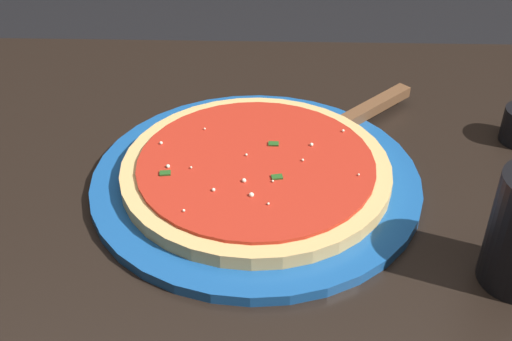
# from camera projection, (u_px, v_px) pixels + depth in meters

# --- Properties ---
(restaurant_table) EXTENTS (1.05, 0.85, 0.72)m
(restaurant_table) POSITION_uv_depth(u_px,v_px,m) (220.00, 286.00, 0.80)
(restaurant_table) COLOR black
(restaurant_table) RESTS_ON ground_plane
(serving_plate) EXTENTS (0.37, 0.37, 0.01)m
(serving_plate) POSITION_uv_depth(u_px,v_px,m) (256.00, 180.00, 0.75)
(serving_plate) COLOR #195199
(serving_plate) RESTS_ON restaurant_table
(pizza) EXTENTS (0.30, 0.30, 0.02)m
(pizza) POSITION_uv_depth(u_px,v_px,m) (256.00, 169.00, 0.74)
(pizza) COLOR #DBB26B
(pizza) RESTS_ON serving_plate
(pizza_server) EXTENTS (0.19, 0.19, 0.01)m
(pizza_server) POSITION_uv_depth(u_px,v_px,m) (355.00, 118.00, 0.84)
(pizza_server) COLOR silver
(pizza_server) RESTS_ON serving_plate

